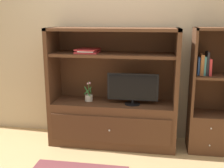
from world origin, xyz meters
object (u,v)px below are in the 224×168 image
(potted_plant, at_px, (89,97))
(bookshelf_tall, at_px, (209,111))
(media_console, at_px, (113,108))
(tv_monitor, at_px, (133,88))
(upright_book_row, at_px, (204,65))
(magazine_stack, at_px, (88,51))

(potted_plant, relative_size, bookshelf_tall, 0.17)
(potted_plant, distance_m, bookshelf_tall, 1.51)
(media_console, xyz_separation_m, tv_monitor, (0.26, -0.06, 0.30))
(media_console, bearing_deg, upright_book_row, -0.40)
(tv_monitor, height_order, upright_book_row, upright_book_row)
(tv_monitor, bearing_deg, upright_book_row, 3.57)
(tv_monitor, bearing_deg, potted_plant, 174.20)
(potted_plant, xyz_separation_m, bookshelf_tall, (1.51, 0.01, -0.12))
(tv_monitor, relative_size, potted_plant, 2.42)
(potted_plant, relative_size, magazine_stack, 0.84)
(potted_plant, height_order, magazine_stack, magazine_stack)
(magazine_stack, distance_m, upright_book_row, 1.42)
(media_console, relative_size, magazine_stack, 5.19)
(tv_monitor, xyz_separation_m, bookshelf_tall, (0.94, 0.06, -0.27))
(magazine_stack, bearing_deg, media_console, 1.80)
(tv_monitor, relative_size, upright_book_row, 2.27)
(media_console, relative_size, tv_monitor, 2.55)
(potted_plant, bearing_deg, tv_monitor, -5.80)
(tv_monitor, distance_m, magazine_stack, 0.73)
(potted_plant, bearing_deg, bookshelf_tall, 0.20)
(tv_monitor, distance_m, potted_plant, 0.60)
(media_console, distance_m, upright_book_row, 1.25)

